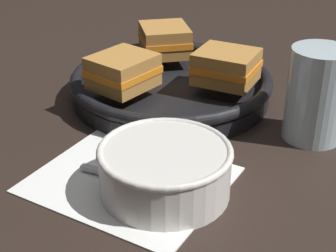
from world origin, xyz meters
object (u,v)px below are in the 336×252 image
object	(u,v)px
skillet	(171,85)
sandwich_near_left	(123,71)
spoon	(156,186)
soup_bowl	(165,167)
sandwich_far_left	(165,40)
sandwich_near_right	(226,67)
drinking_glass	(317,95)

from	to	relation	value
skillet	sandwich_near_left	bearing A→B (deg)	-109.96
spoon	sandwich_near_left	world-z (taller)	sandwich_near_left
soup_bowl	sandwich_far_left	xyz separation A→B (m)	(-0.18, 0.28, 0.03)
sandwich_near_left	sandwich_far_left	size ratio (longest dim) A/B	0.81
skillet	sandwich_near_right	bearing A→B (deg)	10.04
sandwich_near_left	drinking_glass	bearing A→B (deg)	17.45
soup_bowl	sandwich_far_left	bearing A→B (deg)	123.50
soup_bowl	spoon	world-z (taller)	soup_bowl
soup_bowl	sandwich_near_right	world-z (taller)	sandwich_near_right
skillet	sandwich_far_left	world-z (taller)	sandwich_far_left
sandwich_far_left	sandwich_near_right	bearing A→B (deg)	-19.96
spoon	drinking_glass	distance (m)	0.25
sandwich_near_left	sandwich_far_left	bearing A→B (deg)	100.04
soup_bowl	spoon	size ratio (longest dim) A/B	1.03
skillet	soup_bowl	bearing A→B (deg)	-58.73
sandwich_near_right	drinking_glass	world-z (taller)	drinking_glass
skillet	sandwich_far_left	xyz separation A→B (m)	(-0.05, 0.07, 0.04)
soup_bowl	skillet	world-z (taller)	soup_bowl
skillet	drinking_glass	size ratio (longest dim) A/B	2.49
soup_bowl	sandwich_near_right	xyz separation A→B (m)	(-0.05, 0.23, 0.03)
spoon	drinking_glass	xyz separation A→B (m)	(0.10, 0.22, 0.05)
sandwich_near_right	drinking_glass	bearing A→B (deg)	-6.57
spoon	sandwich_near_left	xyz separation A→B (m)	(-0.15, 0.14, 0.06)
soup_bowl	sandwich_near_right	distance (m)	0.24
sandwich_near_left	drinking_glass	distance (m)	0.26
spoon	sandwich_near_right	world-z (taller)	sandwich_near_right
soup_bowl	skillet	xyz separation A→B (m)	(-0.13, 0.21, -0.01)
skillet	sandwich_far_left	distance (m)	0.10
skillet	drinking_glass	bearing A→B (deg)	-0.28
soup_bowl	skillet	bearing A→B (deg)	121.27
soup_bowl	drinking_glass	bearing A→B (deg)	66.36
soup_bowl	sandwich_near_left	distance (m)	0.21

